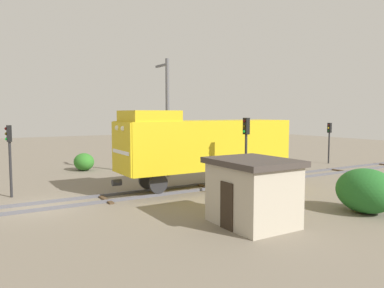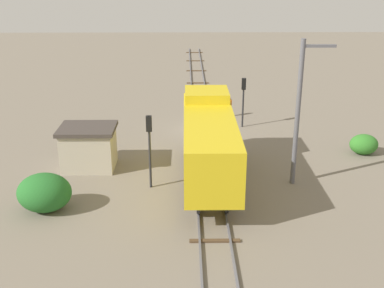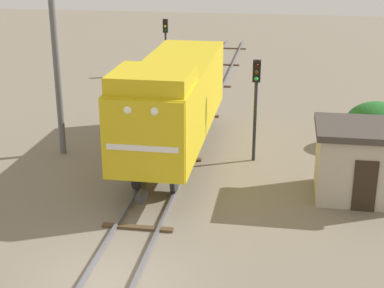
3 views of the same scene
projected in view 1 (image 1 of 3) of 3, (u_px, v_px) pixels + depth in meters
ground_plane at (41, 207)px, 18.33m from camera, size 115.10×115.10×0.00m
railway_track at (41, 206)px, 18.32m from camera, size 2.40×76.74×0.16m
locomotive at (204, 143)px, 22.96m from camera, size 2.90×11.60×4.60m
traffic_signal_near at (9, 147)px, 20.31m from camera, size 0.32×0.34×3.96m
traffic_signal_mid at (246, 142)px, 20.31m from camera, size 0.32×0.34×4.36m
traffic_signal_far at (329, 135)px, 34.23m from camera, size 0.32×0.34×3.73m
catenary_mast at (167, 115)px, 27.18m from camera, size 1.94×0.28×8.52m
relay_hut at (253, 191)px, 15.42m from camera, size 3.50×2.90×2.74m
bush_near at (84, 162)px, 30.09m from camera, size 1.93×1.58×1.40m
bush_mid at (366, 191)px, 17.28m from camera, size 2.84×2.33×2.07m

